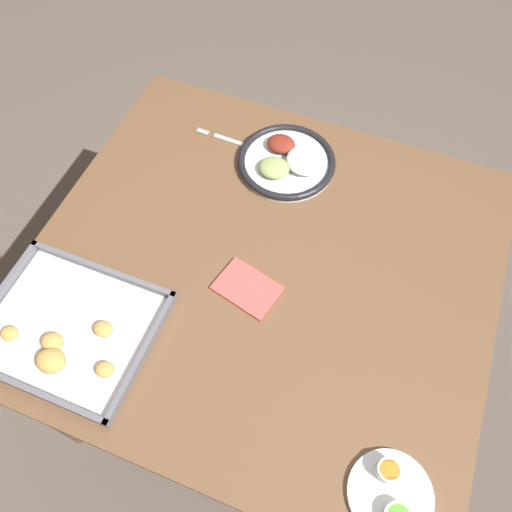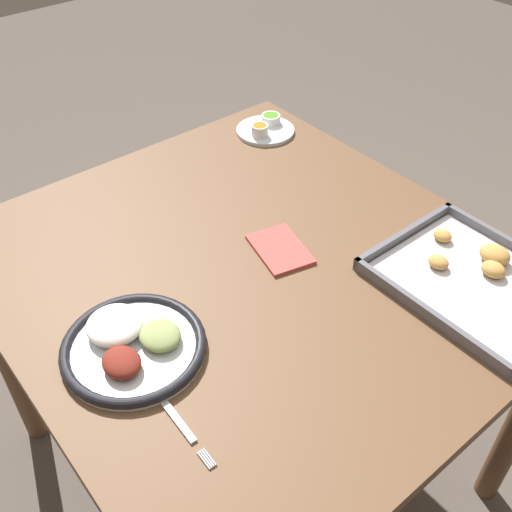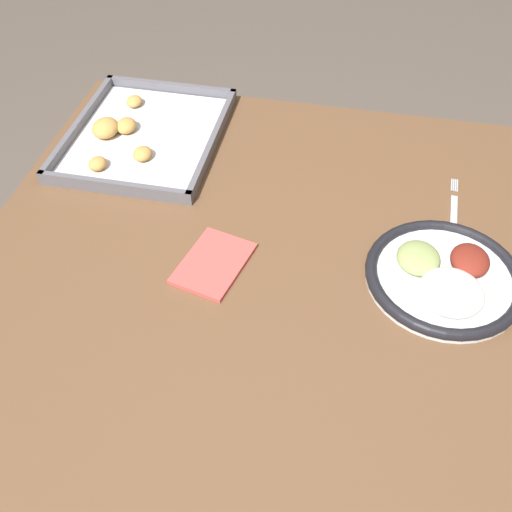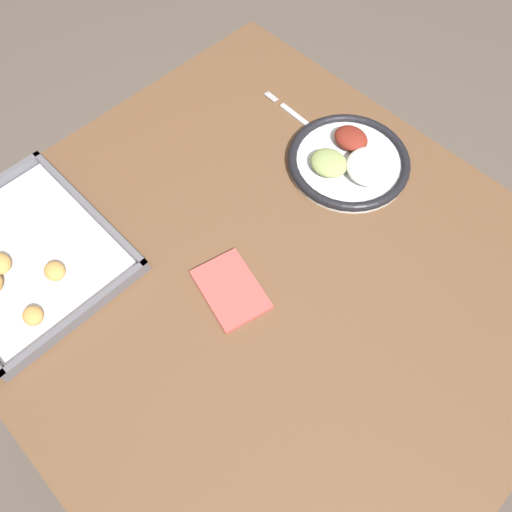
% 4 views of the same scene
% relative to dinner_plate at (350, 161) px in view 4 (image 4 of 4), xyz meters
% --- Properties ---
extents(ground_plane, '(8.00, 8.00, 0.00)m').
position_rel_dinner_plate_xyz_m(ground_plane, '(-0.05, 0.31, -0.79)').
color(ground_plane, '#564C44').
extents(dining_table, '(1.08, 0.99, 0.77)m').
position_rel_dinner_plate_xyz_m(dining_table, '(-0.05, 0.31, -0.13)').
color(dining_table, brown).
rests_on(dining_table, ground_plane).
extents(dinner_plate, '(0.26, 0.26, 0.05)m').
position_rel_dinner_plate_xyz_m(dinner_plate, '(0.00, 0.00, 0.00)').
color(dinner_plate, silver).
rests_on(dinner_plate, dining_table).
extents(fork, '(0.20, 0.02, 0.00)m').
position_rel_dinner_plate_xyz_m(fork, '(0.16, -0.02, -0.01)').
color(fork, '#B2B2B7').
rests_on(fork, dining_table).
extents(baking_tray, '(0.37, 0.31, 0.04)m').
position_rel_dinner_plate_xyz_m(baking_tray, '(0.28, 0.62, -0.00)').
color(baking_tray, '#595960').
rests_on(baking_tray, dining_table).
extents(napkin, '(0.16, 0.13, 0.01)m').
position_rel_dinner_plate_xyz_m(napkin, '(-0.04, 0.38, -0.01)').
color(napkin, '#CC4C47').
rests_on(napkin, dining_table).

